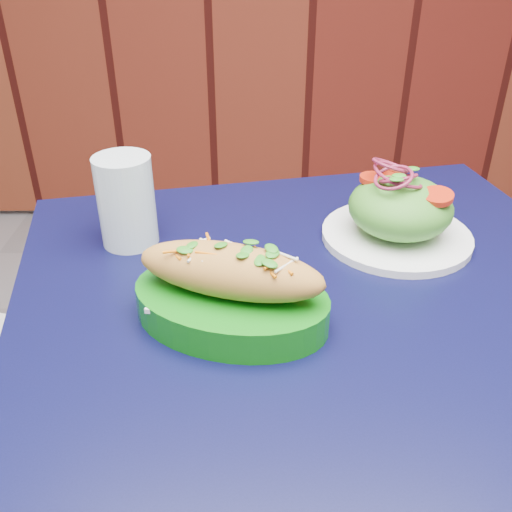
{
  "coord_description": "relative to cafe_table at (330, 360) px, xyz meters",
  "views": [
    {
      "loc": [
        -0.23,
        0.65,
        1.17
      ],
      "look_at": [
        -0.23,
        1.25,
        0.81
      ],
      "focal_mm": 40.0,
      "sensor_mm": 36.0,
      "label": 1
    }
  ],
  "objects": [
    {
      "name": "banh_mi_basket",
      "position": [
        -0.13,
        -0.03,
        0.13
      ],
      "size": [
        0.27,
        0.22,
        0.11
      ],
      "rotation": [
        0.0,
        0.0,
        -0.3
      ],
      "color": "#0F7111",
      "rests_on": "cafe_table"
    },
    {
      "name": "water_glass",
      "position": [
        -0.28,
        0.17,
        0.15
      ],
      "size": [
        0.08,
        0.08,
        0.13
      ],
      "primitive_type": "cylinder",
      "color": "silver",
      "rests_on": "cafe_table"
    },
    {
      "name": "cafe_table",
      "position": [
        0.0,
        0.0,
        0.0
      ],
      "size": [
        0.94,
        0.94,
        0.75
      ],
      "rotation": [
        0.0,
        0.0,
        0.2
      ],
      "color": "black",
      "rests_on": "ground"
    },
    {
      "name": "salad_plate",
      "position": [
        0.11,
        0.17,
        0.13
      ],
      "size": [
        0.22,
        0.22,
        0.12
      ],
      "rotation": [
        0.0,
        0.0,
        -0.02
      ],
      "color": "white",
      "rests_on": "cafe_table"
    }
  ]
}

